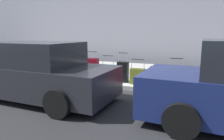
% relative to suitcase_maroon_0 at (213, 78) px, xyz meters
% --- Properties ---
extents(ground_plane, '(40.00, 40.00, 0.00)m').
position_rel_suitcase_maroon_0_xyz_m(ground_plane, '(3.40, 0.45, -0.53)').
color(ground_plane, black).
extents(sidewalk_curb, '(18.00, 5.00, 0.14)m').
position_rel_suitcase_maroon_0_xyz_m(sidewalk_curb, '(3.40, -2.05, -0.46)').
color(sidewalk_curb, '#9E9B93').
rests_on(sidewalk_curb, ground_plane).
extents(suitcase_maroon_0, '(0.38, 0.23, 1.11)m').
position_rel_suitcase_maroon_0_xyz_m(suitcase_maroon_0, '(0.00, 0.00, 0.00)').
color(suitcase_maroon_0, maroon).
rests_on(suitcase_maroon_0, sidewalk_curb).
extents(suitcase_silver_1, '(0.38, 0.26, 0.61)m').
position_rel_suitcase_maroon_0_xyz_m(suitcase_silver_1, '(0.49, -0.08, -0.11)').
color(suitcase_silver_1, '#9EA0A8').
rests_on(suitcase_silver_1, sidewalk_curb).
extents(suitcase_navy_2, '(0.45, 0.20, 0.92)m').
position_rel_suitcase_maroon_0_xyz_m(suitcase_navy_2, '(1.02, 0.05, -0.09)').
color(suitcase_navy_2, navy).
rests_on(suitcase_navy_2, sidewalk_curb).
extents(suitcase_red_3, '(0.50, 0.26, 0.62)m').
position_rel_suitcase_maroon_0_xyz_m(suitcase_red_3, '(1.61, -0.05, -0.11)').
color(suitcase_red_3, red).
rests_on(suitcase_red_3, sidewalk_curb).
extents(suitcase_olive_4, '(0.49, 0.21, 0.83)m').
position_rel_suitcase_maroon_0_xyz_m(suitcase_olive_4, '(2.21, 0.06, -0.13)').
color(suitcase_olive_4, '#59601E').
rests_on(suitcase_olive_4, sidewalk_curb).
extents(suitcase_black_5, '(0.37, 0.25, 1.02)m').
position_rel_suitcase_maroon_0_xyz_m(suitcase_black_5, '(2.75, -0.05, -0.04)').
color(suitcase_black_5, black).
rests_on(suitcase_black_5, sidewalk_curb).
extents(suitcase_teal_6, '(0.47, 0.19, 0.90)m').
position_rel_suitcase_maroon_0_xyz_m(suitcase_teal_6, '(3.29, -0.02, -0.10)').
color(suitcase_teal_6, '#0F606B').
rests_on(suitcase_teal_6, sidewalk_curb).
extents(suitcase_maroon_7, '(0.44, 0.24, 1.03)m').
position_rel_suitcase_maroon_0_xyz_m(suitcase_maroon_7, '(3.85, 0.06, 0.00)').
color(suitcase_maroon_7, maroon).
rests_on(suitcase_maroon_7, sidewalk_curb).
extents(suitcase_silver_8, '(0.41, 0.26, 0.85)m').
position_rel_suitcase_maroon_0_xyz_m(suitcase_silver_8, '(4.39, 0.06, -0.07)').
color(suitcase_silver_8, '#9EA0A8').
rests_on(suitcase_silver_8, sidewalk_curb).
extents(suitcase_navy_9, '(0.35, 0.24, 0.94)m').
position_rel_suitcase_maroon_0_xyz_m(suitcase_navy_9, '(4.89, 0.01, -0.03)').
color(suitcase_navy_9, navy).
rests_on(suitcase_navy_9, sidewalk_curb).
extents(suitcase_red_10, '(0.42, 0.25, 0.86)m').
position_rel_suitcase_maroon_0_xyz_m(suitcase_red_10, '(5.38, 0.06, -0.08)').
color(suitcase_red_10, red).
rests_on(suitcase_red_10, sidewalk_curb).
extents(fire_hydrant, '(0.39, 0.21, 0.77)m').
position_rel_suitcase_maroon_0_xyz_m(fire_hydrant, '(6.13, -0.01, 0.01)').
color(fire_hydrant, red).
rests_on(fire_hydrant, sidewalk_curb).
extents(bollard_post, '(0.12, 0.12, 0.81)m').
position_rel_suitcase_maroon_0_xyz_m(bollard_post, '(6.78, 0.14, 0.02)').
color(bollard_post, brown).
rests_on(bollard_post, sidewalk_curb).
extents(parked_car_charcoal_1, '(4.36, 2.06, 1.56)m').
position_rel_suitcase_maroon_0_xyz_m(parked_car_charcoal_1, '(4.48, 2.10, 0.20)').
color(parked_car_charcoal_1, black).
rests_on(parked_car_charcoal_1, ground_plane).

